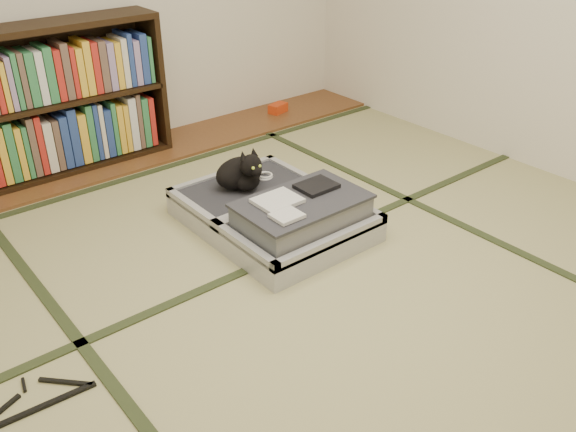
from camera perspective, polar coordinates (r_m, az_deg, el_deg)
floor at (r=2.79m, az=3.76°, el=-7.54°), size 4.50×4.50×0.00m
wood_strip at (r=4.27m, az=-14.70°, el=5.40°), size 4.00×0.50×0.02m
red_item at (r=4.91m, az=-0.94°, el=10.07°), size 0.17×0.12×0.07m
tatami_borders at (r=3.10m, az=-2.40°, el=-3.24°), size 4.00×4.50×0.01m
bookcase at (r=4.06m, az=-20.51°, el=9.97°), size 1.31×0.30×0.92m
suitcase at (r=3.23m, az=-0.98°, el=0.24°), size 0.74×0.98×0.29m
cat at (r=3.37m, az=-4.33°, el=4.06°), size 0.33×0.33×0.26m
cable_coil at (r=3.53m, az=-2.21°, el=3.76°), size 0.10×0.10×0.02m
hanger at (r=2.47m, az=-22.63°, el=-15.83°), size 0.44×0.21×0.01m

